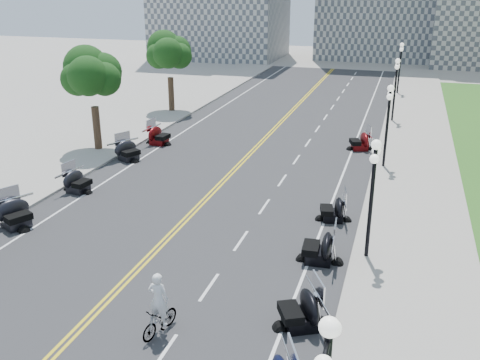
% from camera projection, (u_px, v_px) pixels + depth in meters
% --- Properties ---
extents(ground, '(160.00, 160.00, 0.00)m').
position_uv_depth(ground, '(132.00, 274.00, 20.86)').
color(ground, gray).
extents(road, '(16.00, 90.00, 0.01)m').
position_uv_depth(road, '(218.00, 186.00, 29.80)').
color(road, '#333335').
rests_on(road, ground).
extents(centerline_yellow_a, '(0.12, 90.00, 0.00)m').
position_uv_depth(centerline_yellow_a, '(216.00, 186.00, 29.83)').
color(centerline_yellow_a, yellow).
rests_on(centerline_yellow_a, road).
extents(centerline_yellow_b, '(0.12, 90.00, 0.00)m').
position_uv_depth(centerline_yellow_b, '(220.00, 186.00, 29.76)').
color(centerline_yellow_b, yellow).
rests_on(centerline_yellow_b, road).
extents(edge_line_north, '(0.12, 90.00, 0.00)m').
position_uv_depth(edge_line_north, '(333.00, 199.00, 28.00)').
color(edge_line_north, white).
rests_on(edge_line_north, road).
extents(edge_line_south, '(0.12, 90.00, 0.00)m').
position_uv_depth(edge_line_south, '(116.00, 175.00, 31.59)').
color(edge_line_south, white).
rests_on(edge_line_south, road).
extents(lane_dash_5, '(0.12, 2.00, 0.00)m').
position_uv_depth(lane_dash_5, '(163.00, 354.00, 16.38)').
color(lane_dash_5, white).
rests_on(lane_dash_5, road).
extents(lane_dash_6, '(0.12, 2.00, 0.00)m').
position_uv_depth(lane_dash_6, '(209.00, 287.00, 19.96)').
color(lane_dash_6, white).
rests_on(lane_dash_6, road).
extents(lane_dash_7, '(0.12, 2.00, 0.00)m').
position_uv_depth(lane_dash_7, '(241.00, 241.00, 23.53)').
color(lane_dash_7, white).
rests_on(lane_dash_7, road).
extents(lane_dash_8, '(0.12, 2.00, 0.00)m').
position_uv_depth(lane_dash_8, '(264.00, 206.00, 27.11)').
color(lane_dash_8, white).
rests_on(lane_dash_8, road).
extents(lane_dash_9, '(0.12, 2.00, 0.00)m').
position_uv_depth(lane_dash_9, '(282.00, 180.00, 30.69)').
color(lane_dash_9, white).
rests_on(lane_dash_9, road).
extents(lane_dash_10, '(0.12, 2.00, 0.00)m').
position_uv_depth(lane_dash_10, '(296.00, 160.00, 34.27)').
color(lane_dash_10, white).
rests_on(lane_dash_10, road).
extents(lane_dash_11, '(0.12, 2.00, 0.00)m').
position_uv_depth(lane_dash_11, '(308.00, 143.00, 37.85)').
color(lane_dash_11, white).
rests_on(lane_dash_11, road).
extents(lane_dash_12, '(0.12, 2.00, 0.00)m').
position_uv_depth(lane_dash_12, '(317.00, 129.00, 41.42)').
color(lane_dash_12, white).
rests_on(lane_dash_12, road).
extents(lane_dash_13, '(0.12, 2.00, 0.00)m').
position_uv_depth(lane_dash_13, '(325.00, 117.00, 45.00)').
color(lane_dash_13, white).
rests_on(lane_dash_13, road).
extents(lane_dash_14, '(0.12, 2.00, 0.00)m').
position_uv_depth(lane_dash_14, '(332.00, 107.00, 48.58)').
color(lane_dash_14, white).
rests_on(lane_dash_14, road).
extents(lane_dash_15, '(0.12, 2.00, 0.00)m').
position_uv_depth(lane_dash_15, '(338.00, 99.00, 52.16)').
color(lane_dash_15, white).
rests_on(lane_dash_15, road).
extents(lane_dash_16, '(0.12, 2.00, 0.00)m').
position_uv_depth(lane_dash_16, '(343.00, 91.00, 55.73)').
color(lane_dash_16, white).
rests_on(lane_dash_16, road).
extents(lane_dash_17, '(0.12, 2.00, 0.00)m').
position_uv_depth(lane_dash_17, '(348.00, 84.00, 59.31)').
color(lane_dash_17, white).
rests_on(lane_dash_17, road).
extents(lane_dash_18, '(0.12, 2.00, 0.00)m').
position_uv_depth(lane_dash_18, '(352.00, 79.00, 62.89)').
color(lane_dash_18, white).
rests_on(lane_dash_18, road).
extents(lane_dash_19, '(0.12, 2.00, 0.00)m').
position_uv_depth(lane_dash_19, '(355.00, 73.00, 66.47)').
color(lane_dash_19, white).
rests_on(lane_dash_19, road).
extents(sidewalk_north, '(5.00, 90.00, 0.15)m').
position_uv_depth(sidewalk_north, '(415.00, 207.00, 26.83)').
color(sidewalk_north, '#9E9991').
rests_on(sidewalk_north, ground).
extents(sidewalk_south, '(5.00, 90.00, 0.15)m').
position_uv_depth(sidewalk_south, '(57.00, 167.00, 32.72)').
color(sidewalk_south, '#9E9991').
rests_on(sidewalk_south, ground).
extents(street_lamp_2, '(0.50, 1.20, 4.90)m').
position_uv_depth(street_lamp_2, '(371.00, 200.00, 21.12)').
color(street_lamp_2, black).
rests_on(street_lamp_2, sidewalk_north).
extents(street_lamp_3, '(0.50, 1.20, 4.90)m').
position_uv_depth(street_lamp_3, '(387.00, 127.00, 31.85)').
color(street_lamp_3, black).
rests_on(street_lamp_3, sidewalk_north).
extents(street_lamp_4, '(0.50, 1.20, 4.90)m').
position_uv_depth(street_lamp_4, '(395.00, 90.00, 42.59)').
color(street_lamp_4, black).
rests_on(street_lamp_4, sidewalk_north).
extents(street_lamp_5, '(0.50, 1.20, 4.90)m').
position_uv_depth(street_lamp_5, '(400.00, 68.00, 53.32)').
color(street_lamp_5, black).
rests_on(street_lamp_5, sidewalk_north).
extents(tree_3, '(4.80, 4.80, 9.20)m').
position_uv_depth(tree_3, '(92.00, 80.00, 34.53)').
color(tree_3, '#235619').
rests_on(tree_3, sidewalk_south).
extents(tree_4, '(4.80, 4.80, 9.20)m').
position_uv_depth(tree_4, '(170.00, 57.00, 45.26)').
color(tree_4, '#235619').
rests_on(tree_4, sidewalk_south).
extents(motorcycle_n_5, '(2.75, 2.75, 1.43)m').
position_uv_depth(motorcycle_n_5, '(300.00, 308.00, 17.45)').
color(motorcycle_n_5, black).
rests_on(motorcycle_n_5, road).
extents(motorcycle_n_6, '(2.20, 2.20, 1.44)m').
position_uv_depth(motorcycle_n_6, '(319.00, 246.00, 21.56)').
color(motorcycle_n_6, black).
rests_on(motorcycle_n_6, road).
extents(motorcycle_n_7, '(2.19, 2.19, 1.29)m').
position_uv_depth(motorcycle_n_7, '(333.00, 208.00, 25.35)').
color(motorcycle_n_7, black).
rests_on(motorcycle_n_7, road).
extents(motorcycle_n_10, '(2.48, 2.48, 1.37)m').
position_uv_depth(motorcycle_n_10, '(360.00, 140.00, 36.08)').
color(motorcycle_n_10, '#590A0C').
rests_on(motorcycle_n_10, road).
extents(motorcycle_s_6, '(2.82, 2.82, 1.47)m').
position_uv_depth(motorcycle_s_6, '(15.00, 212.00, 24.62)').
color(motorcycle_s_6, black).
rests_on(motorcycle_s_6, road).
extents(motorcycle_s_7, '(2.15, 2.15, 1.33)m').
position_uv_depth(motorcycle_s_7, '(77.00, 180.00, 28.82)').
color(motorcycle_s_7, black).
rests_on(motorcycle_s_7, road).
extents(motorcycle_s_8, '(2.71, 2.71, 1.40)m').
position_uv_depth(motorcycle_s_8, '(128.00, 150.00, 33.95)').
color(motorcycle_s_8, black).
rests_on(motorcycle_s_8, road).
extents(motorcycle_s_9, '(2.24, 2.24, 1.43)m').
position_uv_depth(motorcycle_s_9, '(159.00, 134.00, 37.28)').
color(motorcycle_s_9, '#590A0C').
rests_on(motorcycle_s_9, road).
extents(bicycle, '(0.88, 1.71, 0.99)m').
position_uv_depth(bicycle, '(160.00, 320.00, 17.18)').
color(bicycle, '#A51414').
rests_on(bicycle, road).
extents(cyclist_rider, '(0.68, 0.45, 1.87)m').
position_uv_depth(cyclist_rider, '(157.00, 282.00, 16.68)').
color(cyclist_rider, silver).
rests_on(cyclist_rider, bicycle).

